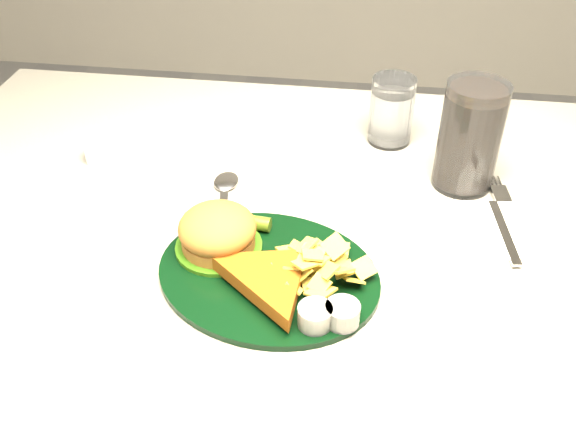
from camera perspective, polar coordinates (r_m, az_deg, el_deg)
name	(u,v)px	position (r m, az deg, el deg)	size (l,w,h in m)	color
table	(308,405)	(1.10, 1.78, -16.43)	(1.20, 0.80, 0.75)	#9E998E
dinner_plate	(268,258)	(0.73, -1.80, -3.73)	(0.26, 0.22, 0.06)	black
water_glass	(392,111)	(0.99, 9.19, 9.24)	(0.07, 0.07, 0.10)	white
cola_glass	(470,137)	(0.90, 15.84, 6.81)	(0.08, 0.08, 0.15)	black
fork_napkin	(503,227)	(0.86, 18.58, -0.95)	(0.13, 0.17, 0.01)	white
spoon	(222,216)	(0.84, -5.84, 0.02)	(0.04, 0.16, 0.01)	white
ramekin	(98,153)	(0.99, -16.53, 5.40)	(0.04, 0.04, 0.03)	white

